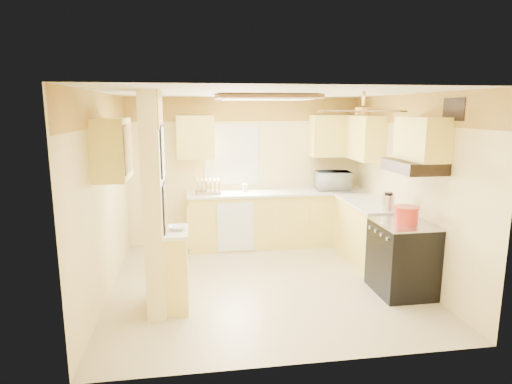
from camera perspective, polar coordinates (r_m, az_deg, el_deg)
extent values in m
plane|color=#CAB88C|center=(5.90, 1.10, -11.98)|extent=(4.00, 4.00, 0.00)
plane|color=white|center=(5.43, 1.20, 13.08)|extent=(4.00, 4.00, 0.00)
plane|color=#F6DE96|center=(7.38, -1.36, 2.81)|extent=(4.00, 0.00, 4.00)
plane|color=#F6DE96|center=(3.72, 6.14, -5.49)|extent=(4.00, 0.00, 4.00)
plane|color=#F6DE96|center=(5.56, -19.63, -0.56)|extent=(0.00, 3.80, 3.80)
plane|color=#F6DE96|center=(6.19, 19.73, 0.56)|extent=(0.00, 3.80, 3.80)
cube|color=#FDCC4A|center=(7.29, -1.37, 10.98)|extent=(4.00, 0.02, 0.40)
cube|color=#F6DE96|center=(4.93, -13.38, -1.63)|extent=(0.20, 0.70, 2.50)
cube|color=#E5CC5A|center=(5.15, -10.50, -10.28)|extent=(0.25, 0.55, 0.90)
cube|color=white|center=(5.00, -10.69, -5.25)|extent=(0.28, 0.58, 0.04)
cube|color=#E5CC5A|center=(7.33, 2.86, -3.65)|extent=(3.00, 0.60, 0.90)
cube|color=#E5CC5A|center=(6.76, 14.64, -5.27)|extent=(0.60, 1.40, 0.90)
cube|color=white|center=(7.22, 2.91, -0.05)|extent=(3.04, 0.64, 0.04)
cube|color=white|center=(6.64, 14.76, -1.38)|extent=(0.64, 1.44, 0.04)
cube|color=white|center=(6.93, -2.74, -4.69)|extent=(0.58, 0.02, 0.80)
cube|color=white|center=(7.30, -3.30, 5.07)|extent=(0.92, 0.02, 1.02)
cube|color=white|center=(7.31, -3.31, 5.08)|extent=(0.80, 0.02, 0.90)
cube|color=#E5CC5A|center=(7.09, -8.08, 7.24)|extent=(0.60, 0.35, 0.70)
cube|color=#E5CC5A|center=(7.51, 10.71, 7.36)|extent=(0.90, 0.35, 0.70)
cube|color=#E5CC5A|center=(7.16, 14.06, 7.06)|extent=(0.35, 1.00, 0.70)
cube|color=#E5CC5A|center=(5.20, -18.66, 5.43)|extent=(0.35, 0.75, 0.70)
cube|color=#E5CC5A|center=(5.54, 21.28, 6.61)|extent=(0.35, 0.76, 0.52)
cube|color=black|center=(5.76, 18.88, -8.37)|extent=(0.65, 0.76, 0.90)
cube|color=silver|center=(5.63, 19.17, -3.99)|extent=(0.66, 0.77, 0.02)
cylinder|color=silver|center=(5.30, 17.17, -5.98)|extent=(0.03, 0.05, 0.05)
cylinder|color=silver|center=(5.45, 16.40, -5.47)|extent=(0.03, 0.05, 0.05)
cylinder|color=silver|center=(5.58, 15.71, -5.03)|extent=(0.03, 0.05, 0.05)
cylinder|color=silver|center=(5.73, 15.02, -4.57)|extent=(0.03, 0.05, 0.05)
cube|color=black|center=(5.53, 20.28, 3.23)|extent=(0.50, 0.76, 0.14)
cube|color=black|center=(4.83, -12.40, 5.37)|extent=(0.02, 0.42, 0.57)
cube|color=white|center=(4.83, -12.32, 5.37)|extent=(0.01, 0.37, 0.52)
cube|color=black|center=(4.93, -12.09, -2.16)|extent=(0.02, 0.42, 0.57)
cube|color=yellow|center=(4.93, -12.02, -2.16)|extent=(0.01, 0.37, 0.52)
cube|color=brown|center=(5.94, 1.33, 12.52)|extent=(1.35, 0.95, 0.06)
cube|color=white|center=(5.94, 1.33, 12.28)|extent=(1.15, 0.75, 0.02)
cylinder|color=gold|center=(5.03, 14.17, 12.02)|extent=(0.04, 0.04, 0.16)
cylinder|color=gold|center=(5.03, 14.09, 10.42)|extent=(0.18, 0.18, 0.08)
cube|color=brown|center=(5.25, 16.71, 10.30)|extent=(0.55, 0.28, 0.01)
cube|color=brown|center=(5.27, 11.70, 10.53)|extent=(0.28, 0.55, 0.01)
cube|color=brown|center=(4.82, 11.24, 10.53)|extent=(0.55, 0.28, 0.01)
cube|color=brown|center=(4.80, 16.71, 10.28)|extent=(0.28, 0.55, 0.01)
cube|color=black|center=(5.31, 24.91, 9.97)|extent=(0.02, 0.40, 0.25)
imported|color=white|center=(7.45, 10.24, 1.52)|extent=(0.60, 0.44, 0.31)
imported|color=white|center=(5.00, -10.38, -4.69)|extent=(0.22, 0.22, 0.05)
cylinder|color=red|center=(5.62, 19.37, -2.97)|extent=(0.29, 0.29, 0.18)
cylinder|color=red|center=(5.60, 19.44, -1.94)|extent=(0.31, 0.31, 0.02)
cylinder|color=silver|center=(6.09, 17.22, -1.37)|extent=(0.16, 0.16, 0.22)
cylinder|color=black|center=(6.07, 17.28, -0.21)|extent=(0.11, 0.11, 0.03)
cube|color=tan|center=(7.07, -6.38, 0.00)|extent=(0.42, 0.32, 0.04)
cube|color=tan|center=(7.05, -7.75, 0.70)|extent=(0.02, 0.27, 0.23)
cube|color=tan|center=(7.05, -7.20, 0.72)|extent=(0.02, 0.27, 0.23)
cube|color=tan|center=(7.05, -6.65, 0.74)|extent=(0.02, 0.27, 0.23)
cube|color=tan|center=(7.05, -6.10, 0.75)|extent=(0.02, 0.27, 0.23)
cube|color=tan|center=(7.06, -5.55, 0.77)|extent=(0.02, 0.27, 0.23)
cube|color=tan|center=(7.06, -5.00, 0.78)|extent=(0.02, 0.27, 0.23)
cylinder|color=white|center=(7.05, -7.20, 0.72)|extent=(0.02, 0.23, 0.23)
cylinder|color=white|center=(7.05, -6.10, 0.75)|extent=(0.02, 0.23, 0.23)
cylinder|color=white|center=(7.20, -1.47, 0.58)|extent=(0.10, 0.10, 0.12)
cylinder|color=tan|center=(7.19, -1.34, 0.85)|extent=(0.01, 0.01, 0.19)
cylinder|color=tan|center=(7.21, -1.49, 0.87)|extent=(0.01, 0.01, 0.19)
cylinder|color=tan|center=(7.19, -1.61, 0.85)|extent=(0.01, 0.01, 0.19)
cylinder|color=tan|center=(7.17, -1.44, 0.83)|extent=(0.01, 0.01, 0.19)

